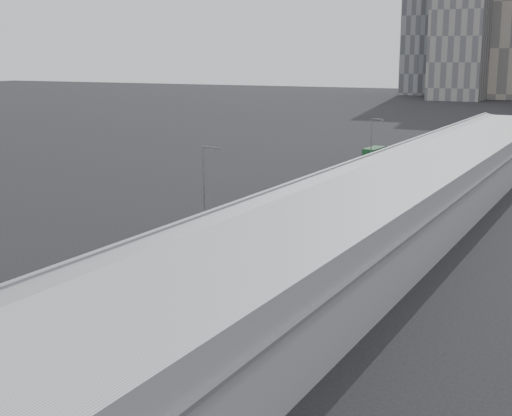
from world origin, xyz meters
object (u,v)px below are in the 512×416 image
Objects in this scene: bus_5 at (354,185)px; bus_7 at (412,158)px; bus_3 at (263,227)px; bus_8 at (439,148)px; street_lamp_far at (373,139)px; bus_6 at (393,169)px; bus_9 at (451,142)px; bus_2 at (194,258)px; bus_4 at (307,206)px; suv at (427,145)px; bus_1 at (67,316)px; shipping_container at (374,155)px; street_lamp_near at (205,184)px.

bus_5 is 0.96× the size of bus_7.
bus_7 reaches higher than bus_3.
bus_5 is at bearing -88.16° from bus_7.
street_lamp_far is (-6.52, -18.46, 3.09)m from bus_8.
street_lamp_far is (-6.19, 8.16, 3.29)m from bus_6.
bus_6 is 0.96× the size of bus_9.
bus_4 is (-0.65, 24.38, -0.18)m from bus_2.
bus_8 reaches higher than suv.
bus_8 is (-0.21, 97.73, -0.05)m from bus_1.
bus_2 reaches higher than bus_3.
bus_1 is at bearing -93.39° from bus_8.
bus_6 is at bearing 85.62° from bus_3.
bus_1 reaches higher than shipping_container.
bus_6 is 43.33m from street_lamp_near.
bus_3 is at bearing -83.14° from street_lamp_far.
bus_6 is 1.49× the size of street_lamp_far.
bus_7 is at bearing -90.43° from suv.
bus_5 is 2.28× the size of suv.
bus_7 reaches higher than bus_4.
bus_2 is 1.11× the size of bus_4.
bus_4 is at bearing -96.24° from suv.
street_lamp_near is at bearing 119.37° from bus_2.
street_lamp_near reaches higher than bus_1.
bus_7 is 27.74m from bus_9.
bus_1 is at bearing -97.19° from suv.
street_lamp_near reaches higher than bus_8.
bus_7 is (-0.75, 81.81, -0.00)m from bus_1.
bus_1 reaches higher than bus_9.
street_lamp_far is (-5.98, -2.54, 3.05)m from bus_7.
bus_4 is 58.14m from bus_8.
bus_4 is 1.51× the size of street_lamp_far.
bus_8 is 1.08× the size of bus_9.
street_lamp_near is (-6.51, -53.33, 3.56)m from bus_7.
shipping_container is at bearing 158.98° from bus_7.
street_lamp_far is at bearing -102.74° from suv.
bus_2 is at bearing -96.82° from suv.
bus_7 is (-0.12, 53.29, 0.24)m from bus_3.
street_lamp_near is at bearing -87.43° from shipping_container.
bus_5 reaches higher than suv.
bus_3 is at bearing 0.34° from street_lamp_near.
street_lamp_far is 6.84m from shipping_container.
bus_6 is at bearing -92.53° from bus_9.
bus_3 is 0.96× the size of bus_9.
bus_6 is 0.89× the size of bus_8.
bus_3 is (-0.51, 13.30, -0.20)m from bus_2.
bus_4 reaches higher than bus_6.
bus_3 is at bearing -94.99° from bus_6.
bus_5 is at bearing -76.43° from street_lamp_far.
bus_3 is 1.00× the size of bus_6.
bus_2 is at bearing -87.62° from bus_7.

